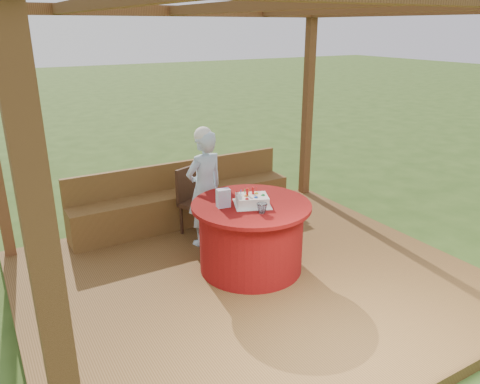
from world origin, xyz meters
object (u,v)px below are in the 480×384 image
object	(u,v)px
bench	(184,203)
birthday_cake	(252,200)
gift_bag	(223,198)
table	(251,236)
chair	(194,198)
elderly_woman	(205,187)
drinking_glass	(262,208)

from	to	relation	value
bench	birthday_cake	xyz separation A→B (m)	(0.09, -1.55, 0.54)
bench	gift_bag	size ratio (longest dim) A/B	15.72
table	chair	world-z (taller)	chair
table	elderly_woman	bearing A→B (deg)	99.63
chair	birthday_cake	bearing A→B (deg)	-85.00
table	drinking_glass	size ratio (longest dim) A/B	11.73
birthday_cake	bench	bearing A→B (deg)	93.48
chair	drinking_glass	xyz separation A→B (m)	(0.07, -1.45, 0.35)
chair	gift_bag	world-z (taller)	gift_bag
table	drinking_glass	xyz separation A→B (m)	(-0.04, -0.27, 0.42)
table	chair	bearing A→B (deg)	95.41
chair	gift_bag	xyz separation A→B (m)	(-0.18, -1.11, 0.39)
bench	birthday_cake	bearing A→B (deg)	-86.52
table	bench	bearing A→B (deg)	93.77
bench	drinking_glass	bearing A→B (deg)	-88.19
bench	chair	bearing A→B (deg)	-91.75
drinking_glass	gift_bag	bearing A→B (deg)	126.77
elderly_woman	bench	bearing A→B (deg)	86.98
table	elderly_woman	world-z (taller)	elderly_woman
bench	chair	distance (m)	0.40
birthday_cake	gift_bag	world-z (taller)	gift_bag
chair	bench	bearing A→B (deg)	88.25
birthday_cake	drinking_glass	size ratio (longest dim) A/B	4.44
bench	table	size ratio (longest dim) A/B	2.39
bench	drinking_glass	world-z (taller)	drinking_glass
table	gift_bag	bearing A→B (deg)	167.54
chair	elderly_woman	distance (m)	0.45
elderly_woman	table	bearing A→B (deg)	-80.37
chair	gift_bag	size ratio (longest dim) A/B	4.42
birthday_cake	gift_bag	xyz separation A→B (m)	(-0.29, 0.09, 0.04)
chair	table	bearing A→B (deg)	-84.59
birthday_cake	elderly_woman	bearing A→B (deg)	98.92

